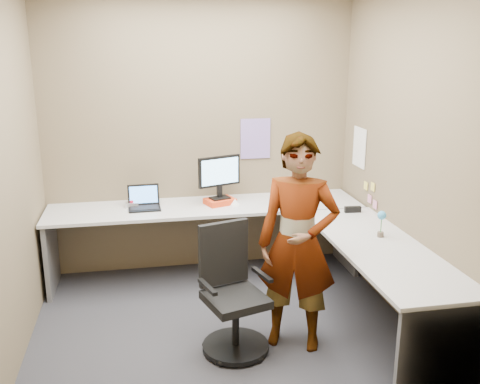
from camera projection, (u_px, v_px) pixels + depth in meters
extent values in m
plane|color=#2A2A2F|center=(222.00, 325.00, 4.35)|extent=(3.00, 3.00, 0.00)
plane|color=brown|center=(200.00, 135.00, 5.22)|extent=(3.00, 0.00, 3.00)
plane|color=brown|center=(406.00, 156.00, 4.26)|extent=(0.00, 2.70, 2.70)
plane|color=brown|center=(8.00, 172.00, 3.71)|extent=(0.00, 2.70, 2.70)
cube|color=silver|center=(206.00, 207.00, 5.08)|extent=(2.96, 0.65, 0.03)
cube|color=silver|center=(381.00, 248.00, 4.06)|extent=(0.65, 1.91, 0.03)
cube|color=#59595B|center=(51.00, 253.00, 4.92)|extent=(0.04, 0.60, 0.70)
cube|color=#59595B|center=(347.00, 233.00, 5.44)|extent=(0.04, 0.60, 0.70)
cube|color=#59595B|center=(441.00, 357.00, 3.29)|extent=(0.60, 0.04, 0.70)
cube|color=red|center=(220.00, 201.00, 5.11)|extent=(0.32, 0.28, 0.05)
cube|color=black|center=(220.00, 198.00, 5.10)|extent=(0.21, 0.18, 0.01)
cube|color=black|center=(220.00, 191.00, 5.10)|extent=(0.05, 0.05, 0.11)
cube|color=black|center=(219.00, 171.00, 5.05)|extent=(0.42, 0.17, 0.29)
cube|color=#90CEF8|center=(220.00, 172.00, 5.04)|extent=(0.37, 0.13, 0.24)
cube|color=black|center=(145.00, 208.00, 4.96)|extent=(0.30, 0.22, 0.02)
cube|color=black|center=(143.00, 194.00, 5.03)|extent=(0.29, 0.07, 0.19)
cube|color=#4585DB|center=(143.00, 194.00, 5.03)|extent=(0.26, 0.05, 0.15)
cube|color=#B7B7BC|center=(132.00, 205.00, 5.02)|extent=(0.12, 0.08, 0.04)
sphere|color=red|center=(132.00, 202.00, 5.00)|extent=(0.04, 0.04, 0.04)
cone|color=white|center=(235.00, 202.00, 5.08)|extent=(0.10, 0.10, 0.06)
cube|color=black|center=(353.00, 209.00, 4.86)|extent=(0.15, 0.05, 0.05)
cylinder|color=brown|center=(380.00, 234.00, 4.24)|extent=(0.05, 0.05, 0.04)
cylinder|color=#338C3F|center=(381.00, 224.00, 4.22)|extent=(0.01, 0.01, 0.14)
sphere|color=#3B98D0|center=(382.00, 215.00, 4.20)|extent=(0.07, 0.07, 0.07)
cube|color=#846BB7|center=(255.00, 139.00, 5.32)|extent=(0.30, 0.01, 0.40)
cube|color=white|center=(359.00, 147.00, 5.14)|extent=(0.01, 0.28, 0.38)
cube|color=#F2E059|center=(373.00, 187.00, 4.88)|extent=(0.01, 0.07, 0.07)
cube|color=pink|center=(370.00, 199.00, 4.97)|extent=(0.01, 0.07, 0.07)
cube|color=pink|center=(375.00, 205.00, 4.86)|extent=(0.01, 0.07, 0.07)
cube|color=#F2E059|center=(366.00, 186.00, 5.03)|extent=(0.01, 0.07, 0.07)
cylinder|color=black|center=(236.00, 346.00, 3.99)|extent=(0.50, 0.50, 0.04)
cylinder|color=black|center=(236.00, 323.00, 3.93)|extent=(0.05, 0.05, 0.35)
cube|color=black|center=(236.00, 300.00, 3.88)|extent=(0.51, 0.51, 0.06)
cube|color=black|center=(224.00, 253.00, 3.97)|extent=(0.39, 0.15, 0.49)
cube|color=black|center=(207.00, 287.00, 3.74)|extent=(0.11, 0.27, 0.03)
cube|color=black|center=(262.00, 275.00, 3.94)|extent=(0.11, 0.27, 0.03)
imported|color=#999399|center=(298.00, 244.00, 3.89)|extent=(0.70, 0.59, 1.62)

